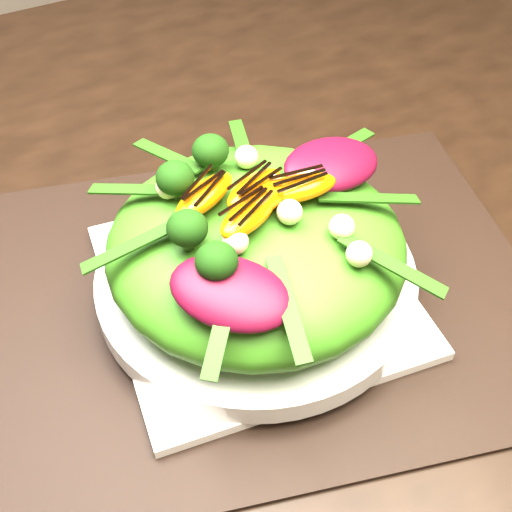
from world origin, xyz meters
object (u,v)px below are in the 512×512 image
orange_segment (234,184)px  placemat (256,294)px  plate_base (256,289)px  salad_bowl (256,277)px  lettuce_mound (256,245)px  dining_table (368,153)px

orange_segment → placemat: bearing=-76.0°
plate_base → salad_bowl: bearing=-90.0°
placemat → salad_bowl: bearing=-90.0°
lettuce_mound → plate_base: bearing=0.0°
plate_base → lettuce_mound: size_ratio=1.00×
plate_base → lettuce_mound: bearing=0.0°
plate_base → placemat: bearing=0.0°
dining_table → placemat: bearing=-147.5°
salad_bowl → orange_segment: size_ratio=4.40×
salad_bowl → lettuce_mound: bearing=90.0°
dining_table → placemat: dining_table is taller
orange_segment → plate_base: bearing=-76.0°
lettuce_mound → orange_segment: 0.05m
dining_table → lettuce_mound: dining_table is taller
placemat → dining_table: bearing=32.5°
lettuce_mound → orange_segment: (-0.01, 0.02, 0.05)m
dining_table → orange_segment: dining_table is taller
plate_base → orange_segment: orange_segment is taller
placemat → orange_segment: (-0.01, 0.02, 0.10)m
placemat → lettuce_mound: lettuce_mound is taller
placemat → salad_bowl: size_ratio=1.81×
placemat → salad_bowl: 0.02m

